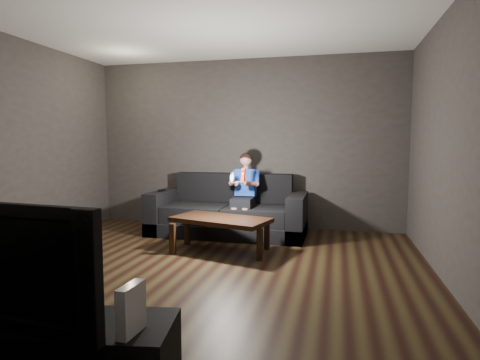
# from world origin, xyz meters

# --- Properties ---
(floor) EXTENTS (5.00, 5.00, 0.00)m
(floor) POSITION_xyz_m (0.00, 0.00, 0.00)
(floor) COLOR black
(floor) RESTS_ON ground
(back_wall) EXTENTS (5.00, 0.04, 2.70)m
(back_wall) POSITION_xyz_m (0.00, 2.50, 1.35)
(back_wall) COLOR #383430
(back_wall) RESTS_ON ground
(right_wall) EXTENTS (0.04, 5.00, 2.70)m
(right_wall) POSITION_xyz_m (2.50, 0.00, 1.35)
(right_wall) COLOR #383430
(right_wall) RESTS_ON ground
(ceiling) EXTENTS (5.00, 5.00, 0.02)m
(ceiling) POSITION_xyz_m (0.00, 0.00, 2.70)
(ceiling) COLOR white
(ceiling) RESTS_ON back_wall
(sofa) EXTENTS (2.30, 0.99, 0.89)m
(sofa) POSITION_xyz_m (-0.11, 1.89, 0.29)
(sofa) COLOR black
(sofa) RESTS_ON floor
(child) EXTENTS (0.44, 0.55, 1.09)m
(child) POSITION_xyz_m (0.15, 1.82, 0.73)
(child) COLOR black
(child) RESTS_ON sofa
(wii_remote_red) EXTENTS (0.06, 0.08, 0.19)m
(wii_remote_red) POSITION_xyz_m (0.23, 1.40, 0.94)
(wii_remote_red) COLOR red
(wii_remote_red) RESTS_ON child
(nunchuk_white) EXTENTS (0.06, 0.09, 0.15)m
(nunchuk_white) POSITION_xyz_m (0.07, 1.40, 0.90)
(nunchuk_white) COLOR white
(nunchuk_white) RESTS_ON child
(wii_remote_black) EXTENTS (0.05, 0.17, 0.03)m
(wii_remote_black) POSITION_xyz_m (-1.15, 1.80, 0.64)
(wii_remote_black) COLOR black
(wii_remote_black) RESTS_ON sofa
(coffee_table) EXTENTS (1.31, 0.90, 0.44)m
(coffee_table) POSITION_xyz_m (0.06, 0.89, 0.38)
(coffee_table) COLOR black
(coffee_table) RESTS_ON floor
(tv) EXTENTS (1.03, 0.22, 0.59)m
(tv) POSITION_xyz_m (0.01, -2.27, 0.81)
(tv) COLOR black
(tv) RESTS_ON media_console
(wii_console) EXTENTS (0.06, 0.18, 0.23)m
(wii_console) POSITION_xyz_m (0.57, -2.27, 0.62)
(wii_console) COLOR white
(wii_console) RESTS_ON media_console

